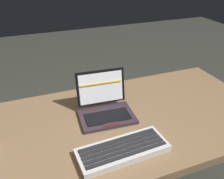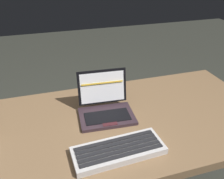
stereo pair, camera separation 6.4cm
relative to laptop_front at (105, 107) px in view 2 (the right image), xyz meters
name	(u,v)px [view 2 (the right image)]	position (x,y,z in m)	size (l,w,h in m)	color
desk	(89,143)	(-0.10, -0.06, -0.14)	(1.70, 0.69, 0.71)	brown
laptop_front	(105,107)	(0.00, 0.00, 0.00)	(0.26, 0.22, 0.19)	#2F2229
external_keyboard	(118,150)	(-0.02, -0.26, -0.02)	(0.35, 0.15, 0.03)	beige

